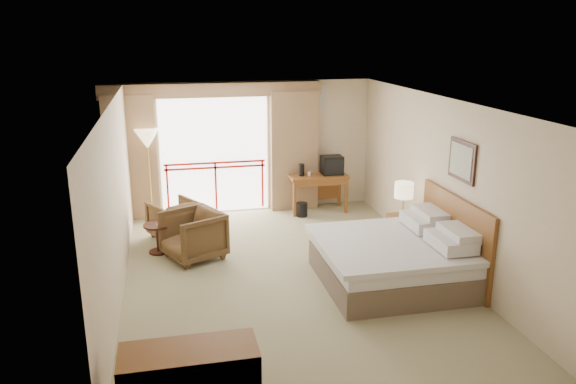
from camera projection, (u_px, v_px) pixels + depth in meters
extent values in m
plane|color=gray|center=(289.00, 275.00, 8.80)|extent=(7.00, 7.00, 0.00)
plane|color=white|center=(289.00, 102.00, 8.05)|extent=(7.00, 7.00, 0.00)
plane|color=beige|center=(253.00, 147.00, 11.71)|extent=(5.00, 0.00, 5.00)
plane|color=beige|center=(371.00, 296.00, 5.14)|extent=(5.00, 0.00, 5.00)
plane|color=beige|center=(116.00, 203.00, 7.91)|extent=(0.00, 7.00, 7.00)
plane|color=beige|center=(442.00, 183.00, 8.94)|extent=(0.00, 7.00, 7.00)
plane|color=white|center=(215.00, 156.00, 11.56)|extent=(2.40, 0.00, 2.40)
cube|color=#A4170E|center=(215.00, 168.00, 11.62)|extent=(2.09, 0.03, 0.04)
cube|color=#A4170E|center=(215.00, 163.00, 11.59)|extent=(2.09, 0.03, 0.04)
cube|color=#A4170E|center=(168.00, 189.00, 11.52)|extent=(0.04, 0.03, 1.00)
cube|color=#A4170E|center=(216.00, 186.00, 11.73)|extent=(0.04, 0.03, 1.00)
cube|color=#A4170E|center=(263.00, 183.00, 11.93)|extent=(0.04, 0.03, 1.00)
cube|color=#886648|center=(132.00, 158.00, 11.09)|extent=(1.00, 0.26, 2.50)
cube|color=#886648|center=(294.00, 151.00, 11.77)|extent=(1.00, 0.26, 2.50)
cube|color=#886648|center=(213.00, 90.00, 11.09)|extent=(4.40, 0.22, 0.28)
cube|color=silver|center=(314.00, 97.00, 11.67)|extent=(0.50, 0.04, 0.50)
cube|color=brown|center=(391.00, 270.00, 8.48)|extent=(2.05, 2.00, 0.40)
cube|color=silver|center=(392.00, 252.00, 8.40)|extent=(2.01, 1.96, 0.22)
cube|color=silver|center=(389.00, 244.00, 8.35)|extent=(2.09, 2.06, 0.08)
cube|color=silver|center=(451.00, 241.00, 8.04)|extent=(0.50, 0.75, 0.18)
cube|color=silver|center=(423.00, 221.00, 8.88)|extent=(0.50, 0.75, 0.18)
cube|color=silver|center=(460.00, 233.00, 8.03)|extent=(0.40, 0.70, 0.14)
cube|color=silver|center=(431.00, 213.00, 8.88)|extent=(0.40, 0.70, 0.14)
cube|color=brown|center=(454.00, 237.00, 8.56)|extent=(0.06, 2.10, 1.30)
cube|color=black|center=(462.00, 161.00, 8.23)|extent=(0.03, 0.72, 0.60)
cube|color=silver|center=(461.00, 161.00, 8.23)|extent=(0.01, 0.60, 0.48)
cube|color=brown|center=(403.00, 233.00, 9.72)|extent=(0.44, 0.52, 0.61)
cylinder|color=tan|center=(403.00, 213.00, 9.67)|extent=(0.13, 0.13, 0.04)
cylinder|color=tan|center=(403.00, 204.00, 9.63)|extent=(0.03, 0.03, 0.34)
cylinder|color=#FFE5B2|center=(404.00, 190.00, 9.56)|extent=(0.32, 0.32, 0.27)
cube|color=black|center=(405.00, 217.00, 9.47)|extent=(0.23, 0.21, 0.09)
cube|color=brown|center=(318.00, 176.00, 11.69)|extent=(1.21, 0.58, 0.05)
cube|color=brown|center=(295.00, 199.00, 11.45)|extent=(0.06, 0.06, 0.74)
cube|color=brown|center=(346.00, 196.00, 11.67)|extent=(0.06, 0.06, 0.74)
cube|color=brown|center=(289.00, 192.00, 11.92)|extent=(0.06, 0.06, 0.74)
cube|color=brown|center=(339.00, 189.00, 12.15)|extent=(0.06, 0.06, 0.74)
cube|color=brown|center=(314.00, 187.00, 12.01)|extent=(1.11, 0.03, 0.55)
cube|color=brown|center=(321.00, 183.00, 11.46)|extent=(1.11, 0.03, 0.12)
cube|color=black|center=(332.00, 165.00, 11.69)|extent=(0.43, 0.33, 0.39)
cube|color=black|center=(334.00, 167.00, 11.53)|extent=(0.39, 0.02, 0.31)
cylinder|color=black|center=(302.00, 170.00, 11.57)|extent=(0.14, 0.14, 0.25)
cylinder|color=white|center=(309.00, 174.00, 11.58)|extent=(0.07, 0.07, 0.09)
cylinder|color=black|center=(302.00, 209.00, 11.52)|extent=(0.27, 0.27, 0.29)
imported|color=#46301B|center=(175.00, 237.00, 10.39)|extent=(1.04, 1.05, 0.71)
imported|color=#46301B|center=(194.00, 258.00, 9.45)|extent=(1.18, 1.17, 0.81)
cylinder|color=black|center=(157.00, 225.00, 9.54)|extent=(0.47, 0.47, 0.04)
cylinder|color=black|center=(158.00, 239.00, 9.61)|extent=(0.06, 0.06, 0.47)
cylinder|color=black|center=(159.00, 251.00, 9.67)|extent=(0.34, 0.34, 0.03)
imported|color=white|center=(157.00, 224.00, 9.53)|extent=(0.16, 0.21, 0.02)
cylinder|color=tan|center=(153.00, 219.00, 11.31)|extent=(0.30, 0.30, 0.03)
cylinder|color=tan|center=(150.00, 182.00, 11.09)|extent=(0.03, 0.03, 1.61)
cone|color=#FFE5B2|center=(147.00, 139.00, 10.85)|extent=(0.47, 0.47, 0.38)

